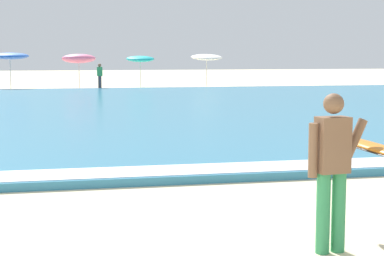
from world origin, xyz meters
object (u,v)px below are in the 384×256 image
Objects in this scene: surfer_with_board at (351,158)px; beachgoer_near_row_left at (100,76)px; beach_umbrella_4 at (140,59)px; beach_umbrella_3 at (79,59)px; beach_umbrella_2 at (10,56)px; beach_umbrella_5 at (207,57)px.

surfer_with_board reaches higher than beachgoer_near_row_left.
beach_umbrella_4 reaches higher than beachgoer_near_row_left.
beach_umbrella_3 is 4.01m from beach_umbrella_4.
surfer_with_board is 1.11× the size of beach_umbrella_3.
beach_umbrella_2 reaches higher than beach_umbrella_3.
beachgoer_near_row_left is (-7.33, -3.35, -1.08)m from beach_umbrella_5.
beach_umbrella_2 is at bearing -166.20° from beach_umbrella_3.
beach_umbrella_5 is (8.45, 0.74, 0.07)m from beach_umbrella_3.
beach_umbrella_3 is at bearing 92.77° from surfer_with_board.
beach_umbrella_5 is 1.40× the size of beachgoer_near_row_left.
surfer_with_board is 34.11m from beach_umbrella_2.
beach_umbrella_5 is at bearing 5.01° from beach_umbrella_3.
beach_umbrella_2 is at bearing 163.00° from beachgoer_near_row_left.
beach_umbrella_2 is 1.02× the size of beach_umbrella_3.
beach_umbrella_2 is (-5.79, 33.60, 0.99)m from surfer_with_board.
beach_umbrella_4 is 1.32× the size of beachgoer_near_row_left.
beach_umbrella_2 reaches higher than beach_umbrella_4.
beachgoer_near_row_left is at bearing -155.45° from beach_umbrella_5.
beach_umbrella_5 is at bearing 79.15° from surfer_with_board.
beach_umbrella_2 is at bearing -168.86° from beach_umbrella_4.
beach_umbrella_5 reaches higher than beach_umbrella_4.
beach_umbrella_2 is 4.24m from beach_umbrella_3.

